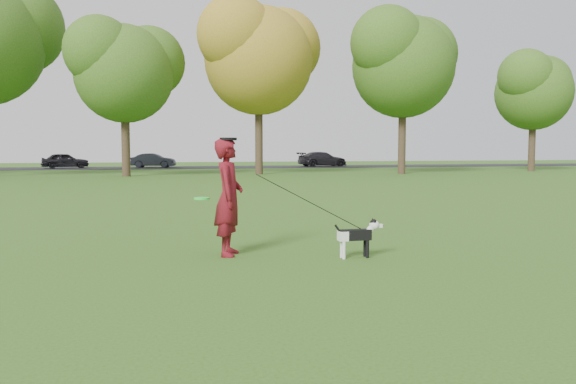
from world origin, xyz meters
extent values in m
plane|color=#285116|center=(0.00, 0.00, 0.00)|extent=(120.00, 120.00, 0.00)
cube|color=black|center=(0.00, 40.00, 0.01)|extent=(120.00, 7.00, 0.02)
imported|color=#580C13|center=(-1.27, 0.06, 0.88)|extent=(0.58, 0.73, 1.76)
cube|color=black|center=(0.51, -0.57, 0.34)|extent=(0.48, 0.15, 0.16)
cube|color=white|center=(0.32, -0.57, 0.33)|extent=(0.13, 0.15, 0.14)
cylinder|color=white|center=(0.32, -0.62, 0.13)|extent=(0.05, 0.05, 0.26)
cylinder|color=white|center=(0.32, -0.52, 0.13)|extent=(0.05, 0.05, 0.26)
cylinder|color=black|center=(0.69, -0.62, 0.13)|extent=(0.05, 0.05, 0.26)
cylinder|color=black|center=(0.69, -0.52, 0.13)|extent=(0.05, 0.05, 0.26)
cylinder|color=white|center=(0.72, -0.57, 0.38)|extent=(0.16, 0.10, 0.17)
sphere|color=white|center=(0.81, -0.57, 0.48)|extent=(0.15, 0.15, 0.15)
sphere|color=black|center=(0.80, -0.57, 0.51)|extent=(0.11, 0.11, 0.11)
cube|color=white|center=(0.89, -0.57, 0.46)|extent=(0.10, 0.06, 0.05)
sphere|color=black|center=(0.94, -0.57, 0.46)|extent=(0.03, 0.03, 0.03)
cone|color=black|center=(0.80, -0.61, 0.55)|extent=(0.05, 0.05, 0.06)
cone|color=black|center=(0.80, -0.53, 0.55)|extent=(0.05, 0.05, 0.06)
cylinder|color=black|center=(0.28, -0.57, 0.40)|extent=(0.17, 0.03, 0.22)
cylinder|color=black|center=(0.67, -0.57, 0.39)|extent=(0.10, 0.10, 0.02)
imported|color=black|center=(-9.46, 40.00, 0.64)|extent=(3.87, 2.15, 1.24)
imported|color=black|center=(-2.53, 40.00, 0.62)|extent=(3.81, 2.05, 1.19)
imported|color=black|center=(12.24, 40.00, 0.67)|extent=(4.67, 2.39, 1.30)
cylinder|color=#20FF3B|center=(-1.67, -0.03, 0.88)|extent=(0.23, 0.23, 0.02)
cylinder|color=black|center=(-1.27, 0.06, 1.75)|extent=(0.26, 0.26, 0.04)
cylinder|color=#38281C|center=(-4.00, 25.50, 2.10)|extent=(0.48, 0.48, 4.20)
sphere|color=#426B1E|center=(-4.00, 25.50, 6.44)|extent=(5.60, 5.60, 5.60)
cylinder|color=#38281C|center=(4.00, 26.50, 2.52)|extent=(0.48, 0.48, 5.04)
sphere|color=#A58426|center=(4.00, 26.50, 7.73)|extent=(6.72, 6.72, 6.72)
cylinder|color=#38281C|center=(13.00, 25.00, 2.42)|extent=(0.48, 0.48, 4.83)
sphere|color=#426B1E|center=(13.00, 25.00, 7.41)|extent=(6.44, 6.44, 6.44)
cylinder|color=#38281C|center=(24.00, 27.00, 1.99)|extent=(0.48, 0.48, 3.99)
sphere|color=#426B1E|center=(24.00, 27.00, 6.12)|extent=(5.32, 5.32, 5.32)
camera|label=1|loc=(-2.32, -8.29, 1.61)|focal=35.00mm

